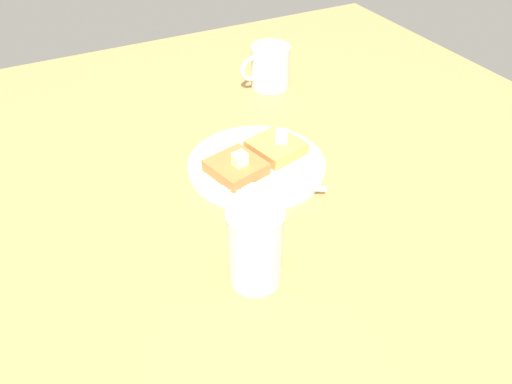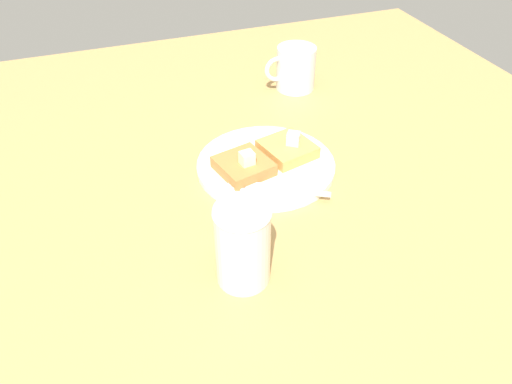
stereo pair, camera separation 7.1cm
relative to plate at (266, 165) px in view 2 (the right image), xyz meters
The scene contains 9 objects.
table_surface 8.82cm from the plate, 152.26° to the right, with size 112.39×112.39×3.00cm, color tan.
plate is the anchor object (origin of this frame).
toast_slice_left 4.64cm from the plate, 166.08° to the right, with size 7.76×8.05×2.04cm, color gold.
toast_slice_middle 4.64cm from the plate, 13.92° to the left, with size 7.76×8.05×2.04cm, color #B17239.
butter_pat_primary 6.32cm from the plate, behind, with size 2.10×1.89×2.10cm, color #F5EBC7.
butter_pat_secondary 5.69cm from the plate, 26.46° to the left, with size 2.10×1.89×2.10cm, color #F5F1C5.
fork 7.38cm from the plate, 76.58° to the left, with size 14.70×8.99×0.36cm.
syrup_jar 24.49cm from the plate, 62.36° to the left, with size 7.07×7.07×11.53cm.
coffee_mug 29.80cm from the plate, 122.45° to the right, with size 10.87×7.97×8.88cm.
Camera 2 is at (31.94, 66.72, 52.25)cm, focal length 35.00 mm.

